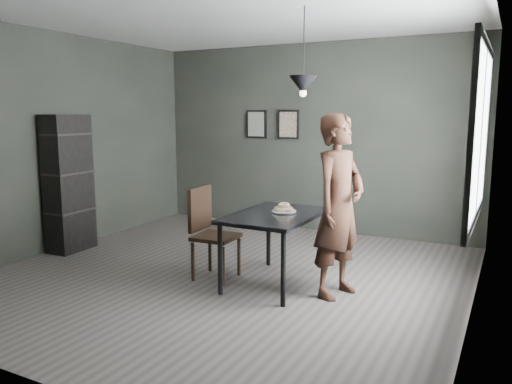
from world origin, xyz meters
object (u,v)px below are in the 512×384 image
at_px(woman, 339,206).
at_px(shelf_unit, 68,184).
at_px(cafe_table, 275,221).
at_px(white_plate, 284,212).
at_px(wood_chair, 209,227).
at_px(pendant_lamp, 303,85).

height_order(woman, shelf_unit, woman).
xyz_separation_m(cafe_table, woman, (0.68, -0.01, 0.22)).
relative_size(cafe_table, white_plate, 5.22).
distance_m(cafe_table, woman, 0.72).
relative_size(cafe_table, wood_chair, 1.21).
height_order(white_plate, wood_chair, wood_chair).
relative_size(woman, shelf_unit, 1.01).
relative_size(shelf_unit, pendant_lamp, 2.03).
height_order(cafe_table, pendant_lamp, pendant_lamp).
distance_m(cafe_table, wood_chair, 0.75).
bearing_deg(cafe_table, pendant_lamp, 21.80).
xyz_separation_m(woman, pendant_lamp, (-0.43, 0.11, 1.16)).
xyz_separation_m(shelf_unit, pendant_lamp, (3.17, 0.15, 1.17)).
relative_size(white_plate, woman, 0.13).
bearing_deg(white_plate, wood_chair, -163.54).
relative_size(woman, wood_chair, 1.80).
distance_m(woman, shelf_unit, 3.60).
relative_size(wood_chair, pendant_lamp, 1.14).
xyz_separation_m(wood_chair, pendant_lamp, (0.98, 0.24, 1.49)).
distance_m(white_plate, pendant_lamp, 1.31).
bearing_deg(wood_chair, pendant_lamp, 11.12).
height_order(shelf_unit, pendant_lamp, pendant_lamp).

